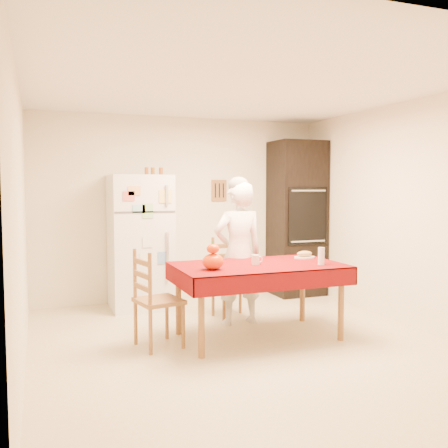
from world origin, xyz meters
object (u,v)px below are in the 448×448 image
pumpkin_lower (213,262)px  dining_table (258,271)px  oven_cabinet (297,218)px  refrigerator (140,242)px  chair_left (153,296)px  seated_woman (238,253)px  coffee_mug (256,260)px  bread_plate (304,257)px  wine_glass (321,256)px  chair_far (230,275)px

pumpkin_lower → dining_table: bearing=15.7°
oven_cabinet → refrigerator: bearing=-178.8°
refrigerator → oven_cabinet: size_ratio=0.77×
chair_left → seated_woman: size_ratio=0.59×
seated_woman → coffee_mug: (-0.05, -0.58, 0.01)m
refrigerator → seated_woman: (0.89, -1.12, -0.05)m
bread_plate → oven_cabinet: bearing=64.1°
chair_left → wine_glass: size_ratio=5.40×
seated_woman → coffee_mug: seated_woman is taller
pumpkin_lower → bread_plate: pumpkin_lower is taller
chair_left → bread_plate: (1.75, 0.16, 0.26)m
refrigerator → coffee_mug: bearing=-63.6°
seated_woman → dining_table: bearing=87.6°
pumpkin_lower → chair_left: bearing=159.6°
bread_plate → pumpkin_lower: bearing=-163.1°
refrigerator → bread_plate: refrigerator is taller
dining_table → chair_left: (-1.09, 0.05, -0.18)m
refrigerator → chair_far: size_ratio=1.79×
wine_glass → dining_table: bearing=157.0°
refrigerator → seated_woman: size_ratio=1.06×
oven_cabinet → seated_woman: oven_cabinet is taller
coffee_mug → wine_glass: bearing=-19.8°
chair_left → oven_cabinet: bearing=-67.6°
coffee_mug → pumpkin_lower: 0.52m
dining_table → pumpkin_lower: size_ratio=8.20×
bread_plate → chair_far: bearing=133.7°
coffee_mug → wine_glass: 0.67m
dining_table → coffee_mug: bearing=-150.5°
oven_cabinet → chair_far: 1.72m
wine_glass → bread_plate: wine_glass is taller
oven_cabinet → wine_glass: bearing=-112.2°
refrigerator → oven_cabinet: bearing=1.2°
dining_table → chair_far: bearing=87.9°
dining_table → seated_woman: seated_woman is taller
wine_glass → seated_woman: bearing=125.7°
refrigerator → oven_cabinet: oven_cabinet is taller
oven_cabinet → pumpkin_lower: 2.71m
chair_left → wine_glass: (1.68, -0.30, 0.34)m
oven_cabinet → seated_woman: (-1.39, -1.17, -0.30)m
chair_far → seated_woman: 0.43m
refrigerator → chair_far: (0.92, -0.81, -0.34)m
bread_plate → refrigerator: bearing=136.5°
coffee_mug → bread_plate: bearing=18.6°
seated_woman → pumpkin_lower: seated_woman is taller
oven_cabinet → chair_far: oven_cabinet is taller
bread_plate → chair_left: bearing=-174.6°
wine_glass → bread_plate: size_ratio=0.73×
coffee_mug → dining_table: bearing=29.5°
seated_woman → oven_cabinet: bearing=-141.3°
chair_far → seated_woman: bearing=-96.4°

